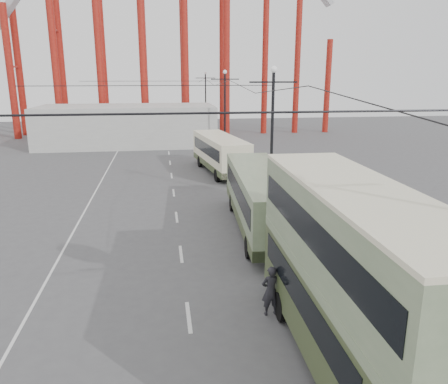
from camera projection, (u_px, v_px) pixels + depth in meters
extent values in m
cube|color=silver|center=(175.00, 204.00, 30.62)|extent=(0.15, 82.00, 0.01)
cube|color=silver|center=(261.00, 196.00, 32.46)|extent=(0.12, 120.00, 0.01)
cube|color=silver|center=(89.00, 203.00, 30.76)|extent=(0.12, 120.00, 0.01)
cylinder|color=black|center=(272.00, 140.00, 29.41)|extent=(0.20, 0.20, 9.00)
cylinder|color=black|center=(270.00, 201.00, 30.51)|extent=(0.44, 0.44, 0.50)
cube|color=black|center=(273.00, 82.00, 28.42)|extent=(3.20, 0.10, 0.10)
sphere|color=white|center=(274.00, 69.00, 28.22)|extent=(0.44, 0.44, 0.44)
cylinder|color=black|center=(225.00, 113.00, 50.44)|extent=(0.20, 0.20, 9.00)
cylinder|color=black|center=(225.00, 149.00, 51.54)|extent=(0.44, 0.44, 0.50)
cube|color=black|center=(225.00, 79.00, 49.46)|extent=(3.20, 0.10, 0.10)
sphere|color=white|center=(225.00, 72.00, 49.25)|extent=(0.44, 0.44, 0.44)
cylinder|color=black|center=(206.00, 102.00, 71.48)|extent=(0.20, 0.20, 9.00)
cylinder|color=black|center=(206.00, 128.00, 72.58)|extent=(0.44, 0.44, 0.50)
cube|color=black|center=(205.00, 78.00, 70.49)|extent=(3.20, 0.10, 0.10)
sphere|color=white|center=(205.00, 73.00, 70.29)|extent=(0.44, 0.44, 0.44)
cylinder|color=maroon|center=(10.00, 73.00, 59.84)|extent=(1.00, 1.00, 18.00)
cylinder|color=maroon|center=(19.00, 73.00, 63.67)|extent=(1.00, 1.00, 18.00)
cylinder|color=maroon|center=(53.00, 39.00, 59.50)|extent=(1.00, 1.00, 27.00)
cylinder|color=maroon|center=(59.00, 41.00, 63.32)|extent=(1.00, 1.00, 27.00)
cylinder|color=maroon|center=(95.00, 5.00, 59.15)|extent=(1.00, 1.00, 36.00)
cylinder|color=maroon|center=(99.00, 9.00, 62.98)|extent=(1.00, 1.00, 36.00)
cylinder|color=maroon|center=(266.00, 31.00, 64.17)|extent=(0.90, 0.90, 30.00)
cylinder|color=maroon|center=(297.00, 60.00, 65.89)|extent=(0.90, 0.90, 22.00)
cylinder|color=maroon|center=(327.00, 87.00, 67.61)|extent=(0.90, 0.90, 14.00)
cube|color=#B0AFAA|center=(128.00, 125.00, 56.06)|extent=(22.00, 10.00, 5.00)
cube|color=#3B4726|center=(349.00, 318.00, 12.91)|extent=(2.88, 10.81, 2.37)
cube|color=black|center=(350.00, 303.00, 12.79)|extent=(2.88, 8.66, 0.97)
cube|color=#6B805D|center=(352.00, 277.00, 12.56)|extent=(2.90, 10.81, 0.32)
cube|color=#6B805D|center=(356.00, 233.00, 12.22)|extent=(2.88, 10.81, 2.37)
cube|color=black|center=(356.00, 229.00, 12.19)|extent=(2.91, 10.16, 0.91)
cube|color=beige|center=(359.00, 190.00, 11.89)|extent=(2.90, 10.81, 0.13)
cylinder|color=black|center=(282.00, 306.00, 15.98)|extent=(0.32, 1.08, 1.08)
cylinder|color=black|center=(345.00, 302.00, 16.27)|extent=(0.32, 1.08, 1.08)
cube|color=#6B805D|center=(261.00, 197.00, 25.12)|extent=(3.46, 12.34, 2.66)
cube|color=black|center=(261.00, 190.00, 25.00)|extent=(3.42, 11.02, 1.05)
cube|color=#3B4726|center=(260.00, 215.00, 25.39)|extent=(3.49, 12.35, 0.55)
cube|color=#6B805D|center=(261.00, 173.00, 24.75)|extent=(3.48, 12.34, 0.18)
cylinder|color=black|center=(233.00, 204.00, 28.68)|extent=(0.37, 1.13, 1.11)
cylinder|color=black|center=(270.00, 203.00, 28.89)|extent=(0.37, 1.13, 1.11)
cylinder|color=black|center=(248.00, 246.00, 21.63)|extent=(0.37, 1.13, 1.11)
cylinder|color=black|center=(298.00, 244.00, 21.84)|extent=(0.37, 1.13, 1.11)
cube|color=beige|center=(220.00, 152.00, 40.02)|extent=(4.11, 11.00, 2.58)
cube|color=black|center=(220.00, 148.00, 39.91)|extent=(3.98, 9.73, 1.02)
cube|color=#3B4726|center=(220.00, 163.00, 40.28)|extent=(4.14, 11.00, 0.54)
cube|color=beige|center=(220.00, 138.00, 39.66)|extent=(4.13, 11.00, 0.17)
cylinder|color=black|center=(201.00, 162.00, 42.64)|extent=(0.44, 1.10, 1.07)
cylinder|color=black|center=(224.00, 161.00, 43.28)|extent=(0.44, 1.10, 1.07)
cylinder|color=black|center=(216.00, 175.00, 37.06)|extent=(0.44, 1.10, 1.07)
cylinder|color=black|center=(243.00, 173.00, 37.70)|extent=(0.44, 1.10, 1.07)
imported|color=black|center=(271.00, 291.00, 16.22)|extent=(0.75, 0.53, 1.95)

